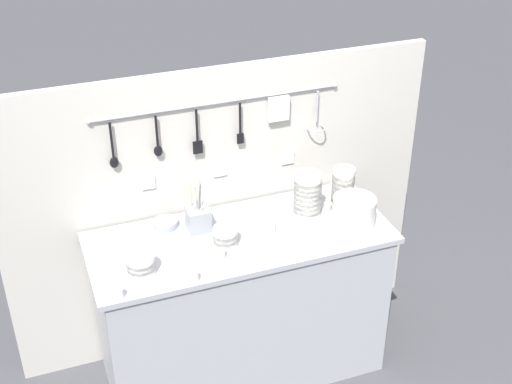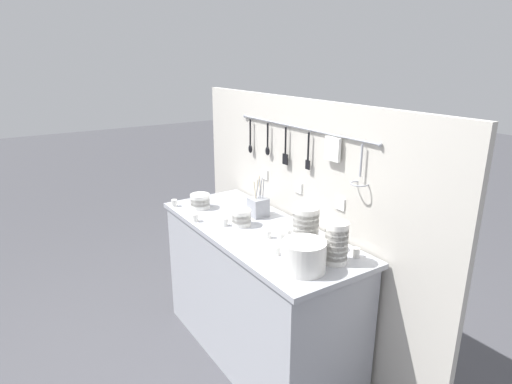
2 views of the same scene
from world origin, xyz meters
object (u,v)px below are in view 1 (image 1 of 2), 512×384
at_px(cup_centre, 221,254).
at_px(cup_mid_row, 281,221).
at_px(bowl_stack_short_front, 343,187).
at_px(steel_mixing_bowl, 166,223).
at_px(cup_edge_near, 275,215).
at_px(bowl_stack_tall_left, 225,237).
at_px(cutlery_caddy, 198,219).
at_px(cup_back_left, 272,228).
at_px(cup_beside_plates, 120,293).
at_px(cup_front_left, 317,230).
at_px(bowl_stack_back_corner, 141,264).
at_px(plate_stack, 354,212).
at_px(bowl_stack_nested_right, 308,195).
at_px(cup_back_right, 333,188).
at_px(cup_front_right, 328,207).
at_px(cup_edge_far, 195,276).

height_order(cup_centre, cup_mid_row, same).
bearing_deg(bowl_stack_short_front, steel_mixing_bowl, 172.34).
bearing_deg(cup_edge_near, cup_centre, -148.32).
relative_size(bowl_stack_tall_left, cup_edge_near, 2.43).
height_order(cutlery_caddy, cup_back_left, cutlery_caddy).
xyz_separation_m(cutlery_caddy, cup_beside_plates, (-0.48, -0.40, -0.04)).
xyz_separation_m(cup_centre, cup_front_left, (0.51, 0.03, 0.00)).
bearing_deg(steel_mixing_bowl, cup_edge_near, -13.55).
xyz_separation_m(cup_back_left, cup_edge_near, (0.06, 0.10, 0.00)).
distance_m(bowl_stack_back_corner, cup_front_left, 0.90).
bearing_deg(plate_stack, bowl_stack_nested_right, 138.82).
distance_m(bowl_stack_back_corner, cup_back_left, 0.70).
bearing_deg(cup_front_left, cup_back_right, 53.78).
bearing_deg(cup_beside_plates, cup_back_right, 21.04).
xyz_separation_m(bowl_stack_short_front, bowl_stack_nested_right, (-0.21, -0.02, 0.01)).
xyz_separation_m(cup_front_right, cup_edge_far, (-0.82, -0.33, 0.00)).
xyz_separation_m(plate_stack, cup_edge_far, (-0.89, -0.16, -0.05)).
bearing_deg(cup_centre, cup_edge_far, -143.80).
height_order(bowl_stack_tall_left, cup_beside_plates, bowl_stack_tall_left).
distance_m(bowl_stack_short_front, cup_back_right, 0.16).
distance_m(bowl_stack_short_front, cutlery_caddy, 0.79).
relative_size(steel_mixing_bowl, cup_front_right, 2.57).
height_order(bowl_stack_nested_right, cup_front_right, bowl_stack_nested_right).
xyz_separation_m(bowl_stack_tall_left, cup_front_right, (0.60, 0.11, -0.03)).
relative_size(bowl_stack_nested_right, cup_front_left, 4.95).
relative_size(bowl_stack_nested_right, bowl_stack_tall_left, 2.03).
xyz_separation_m(cup_mid_row, cup_front_right, (0.28, 0.04, 0.00)).
bearing_deg(cup_front_right, cup_mid_row, -172.08).
height_order(cup_front_left, cup_edge_far, same).
xyz_separation_m(bowl_stack_nested_right, cup_mid_row, (-0.16, -0.04, -0.10)).
bearing_deg(cutlery_caddy, cup_back_left, -24.41).
relative_size(cup_back_right, cup_front_right, 1.00).
bearing_deg(cup_back_right, cup_back_left, -151.45).
bearing_deg(cup_edge_near, cup_front_right, -4.02).
relative_size(cup_front_right, cup_beside_plates, 1.00).
relative_size(bowl_stack_short_front, cup_front_left, 4.52).
xyz_separation_m(bowl_stack_tall_left, cup_edge_near, (0.31, 0.13, -0.03)).
distance_m(cup_back_left, cup_edge_near, 0.12).
bearing_deg(cup_edge_near, cup_edge_far, -146.84).
height_order(bowl_stack_short_front, plate_stack, bowl_stack_short_front).
bearing_deg(steel_mixing_bowl, cup_back_right, 0.75).
height_order(bowl_stack_short_front, cup_back_right, bowl_stack_short_front).
xyz_separation_m(bowl_stack_short_front, cup_front_right, (-0.10, -0.03, -0.09)).
relative_size(bowl_stack_nested_right, cup_mid_row, 4.95).
distance_m(cup_front_right, cup_front_left, 0.22).
distance_m(bowl_stack_nested_right, cup_mid_row, 0.19).
height_order(plate_stack, cup_front_left, plate_stack).
xyz_separation_m(cup_back_right, cup_edge_far, (-0.93, -0.49, 0.00)).
bearing_deg(cup_edge_near, cup_beside_plates, -158.44).
xyz_separation_m(cup_back_right, cup_back_left, (-0.46, -0.25, 0.00)).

